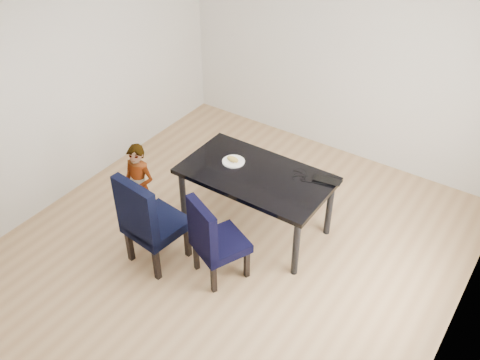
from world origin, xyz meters
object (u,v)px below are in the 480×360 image
Objects in this scene: chair_right at (221,238)px; plate at (233,161)px; chair_left at (156,218)px; laptop at (328,178)px; child at (140,187)px; dining_table at (255,201)px.

chair_right reaches higher than plate.
chair_right is 0.96m from plate.
chair_left reaches higher than chair_right.
chair_right is at bearing 53.65° from laptop.
child is at bearing -161.83° from chair_right.
dining_table is at bearing -7.81° from plate.
plate is at bearing 7.68° from laptop.
child is 3.50× the size of laptop.
laptop is at bearing 86.69° from chair_right.
laptop is (0.68, 0.34, 0.39)m from dining_table.
dining_table is 1.54× the size of child.
chair_right is at bearing -63.32° from plate.
plate is (0.77, 0.70, 0.24)m from child.
laptop is (1.00, 0.29, 0.00)m from plate.
plate reaches higher than dining_table.
plate is at bearing 82.26° from chair_left.
chair_left is at bearing -140.02° from chair_right.
dining_table is 0.85m from laptop.
dining_table is 6.48× the size of plate.
laptop is at bearing 16.42° from plate.
chair_left is 1.14× the size of chair_right.
laptop is (1.77, 0.99, 0.24)m from child.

